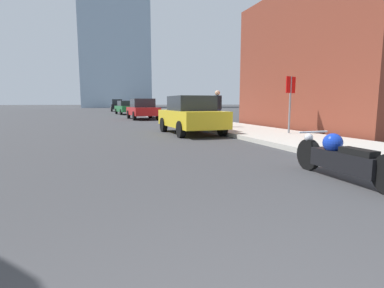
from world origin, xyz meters
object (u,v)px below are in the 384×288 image
(parked_car_yellow, at_px, (191,115))
(parked_car_red, at_px, (143,109))
(parked_car_black, at_px, (117,105))
(pedestrian, at_px, (217,108))
(stop_sign, at_px, (290,95))
(parked_car_green, at_px, (126,107))
(motorcycle, at_px, (341,158))

(parked_car_yellow, distance_m, parked_car_red, 11.82)
(parked_car_black, relative_size, pedestrian, 2.26)
(parked_car_red, height_order, stop_sign, stop_sign)
(parked_car_green, xyz_separation_m, stop_sign, (3.27, -24.78, 0.81))
(parked_car_red, relative_size, parked_car_black, 1.16)
(motorcycle, xyz_separation_m, parked_car_black, (-0.02, 42.49, 0.51))
(parked_car_yellow, bearing_deg, parked_car_red, 88.93)
(parked_car_black, bearing_deg, parked_car_red, -87.15)
(motorcycle, xyz_separation_m, parked_car_yellow, (0.04, 7.98, 0.41))
(motorcycle, height_order, stop_sign, stop_sign)
(parked_car_yellow, xyz_separation_m, pedestrian, (1.72, 1.22, 0.25))
(parked_car_green, bearing_deg, pedestrian, -90.24)
(motorcycle, xyz_separation_m, stop_sign, (3.15, 5.63, 1.20))
(parked_car_green, xyz_separation_m, pedestrian, (1.89, -21.21, 0.27))
(parked_car_green, bearing_deg, parked_car_black, 84.17)
(motorcycle, xyz_separation_m, parked_car_green, (-0.12, 30.41, 0.39))
(motorcycle, bearing_deg, parked_car_yellow, 91.54)
(parked_car_yellow, distance_m, parked_car_black, 34.51)
(parked_car_yellow, distance_m, pedestrian, 2.13)
(parked_car_black, bearing_deg, parked_car_green, -87.71)
(parked_car_green, distance_m, pedestrian, 21.29)
(parked_car_black, xyz_separation_m, pedestrian, (1.78, -33.29, 0.14))
(motorcycle, distance_m, parked_car_red, 19.81)
(parked_car_yellow, bearing_deg, parked_car_green, 89.16)
(parked_car_red, relative_size, stop_sign, 2.15)
(parked_car_red, height_order, pedestrian, pedestrian)
(parked_car_red, bearing_deg, parked_car_black, 88.29)
(motorcycle, height_order, parked_car_red, parked_car_red)
(motorcycle, distance_m, parked_car_black, 42.50)
(motorcycle, height_order, parked_car_yellow, parked_car_yellow)
(parked_car_black, height_order, stop_sign, stop_sign)
(motorcycle, distance_m, pedestrian, 9.39)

